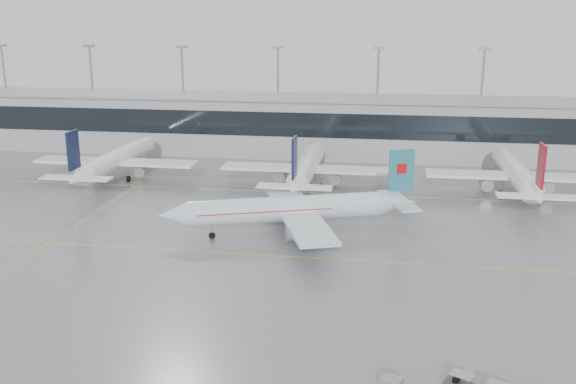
# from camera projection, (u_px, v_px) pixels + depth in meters

# --- Properties ---
(ground) EXTENTS (320.00, 320.00, 0.00)m
(ground) POSITION_uv_depth(u_px,v_px,m) (273.00, 256.00, 80.01)
(ground) COLOR gray
(ground) RESTS_ON ground
(taxi_line_main) EXTENTS (120.00, 0.25, 0.01)m
(taxi_line_main) POSITION_uv_depth(u_px,v_px,m) (273.00, 256.00, 80.01)
(taxi_line_main) COLOR gold
(taxi_line_main) RESTS_ON ground
(taxi_line_north) EXTENTS (120.00, 0.25, 0.01)m
(taxi_line_north) POSITION_uv_depth(u_px,v_px,m) (304.00, 193.00, 108.60)
(taxi_line_north) COLOR gold
(taxi_line_north) RESTS_ON ground
(taxi_line_cross) EXTENTS (0.25, 60.00, 0.01)m
(taxi_line_cross) POSITION_uv_depth(u_px,v_px,m) (99.00, 210.00, 98.76)
(taxi_line_cross) COLOR gold
(taxi_line_cross) RESTS_ON ground
(terminal) EXTENTS (180.00, 15.00, 12.00)m
(terminal) POSITION_uv_depth(u_px,v_px,m) (324.00, 127.00, 137.50)
(terminal) COLOR #9B9B9E
(terminal) RESTS_ON ground
(terminal_glass) EXTENTS (180.00, 0.20, 5.00)m
(terminal_glass) POSITION_uv_depth(u_px,v_px,m) (320.00, 125.00, 129.91)
(terminal_glass) COLOR black
(terminal_glass) RESTS_ON ground
(terminal_roof) EXTENTS (182.00, 16.00, 0.40)m
(terminal_roof) POSITION_uv_depth(u_px,v_px,m) (324.00, 98.00, 135.86)
(terminal_roof) COLOR gray
(terminal_roof) RESTS_ON ground
(light_masts) EXTENTS (156.40, 1.00, 22.60)m
(light_masts) POSITION_uv_depth(u_px,v_px,m) (327.00, 89.00, 141.28)
(light_masts) COLOR gray
(light_masts) RESTS_ON ground
(air_canada_jet) EXTENTS (34.98, 28.39, 11.21)m
(air_canada_jet) POSITION_uv_depth(u_px,v_px,m) (295.00, 209.00, 87.23)
(air_canada_jet) COLOR silver
(air_canada_jet) RESTS_ON ground
(parked_jet_b) EXTENTS (29.64, 36.96, 11.72)m
(parked_jet_b) POSITION_uv_depth(u_px,v_px,m) (116.00, 160.00, 116.33)
(parked_jet_b) COLOR white
(parked_jet_b) RESTS_ON ground
(parked_jet_c) EXTENTS (29.64, 36.96, 11.72)m
(parked_jet_c) POSITION_uv_depth(u_px,v_px,m) (307.00, 167.00, 111.13)
(parked_jet_c) COLOR white
(parked_jet_c) RESTS_ON ground
(parked_jet_d) EXTENTS (29.64, 36.96, 11.72)m
(parked_jet_d) POSITION_uv_depth(u_px,v_px,m) (517.00, 174.00, 105.93)
(parked_jet_d) COLOR white
(parked_jet_d) RESTS_ON ground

